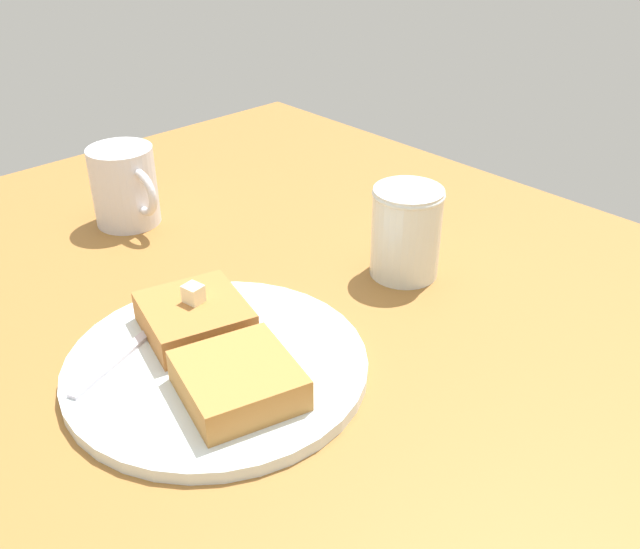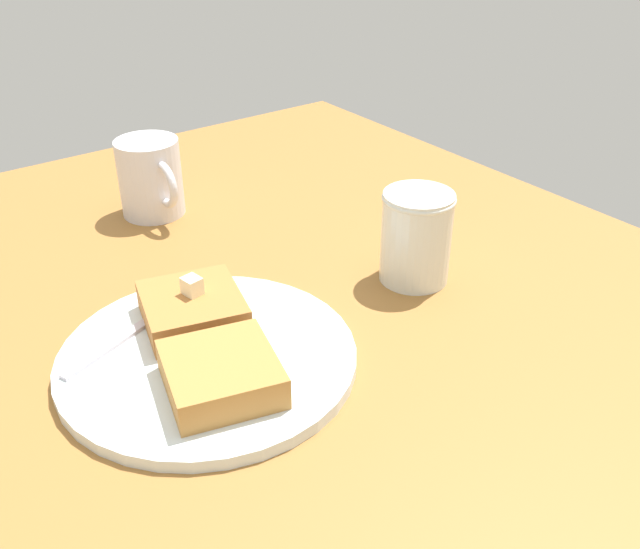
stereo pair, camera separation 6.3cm
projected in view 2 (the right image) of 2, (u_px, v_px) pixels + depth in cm
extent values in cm
cube|color=olive|center=(189.00, 395.00, 58.21)|extent=(108.16, 108.16, 2.86)
cylinder|color=silver|center=(208.00, 358.00, 59.24)|extent=(24.78, 24.78, 1.10)
torus|color=navy|center=(208.00, 356.00, 59.17)|extent=(24.78, 24.78, 0.80)
cube|color=#B06F36|center=(193.00, 309.00, 62.14)|extent=(10.53, 10.27, 2.71)
cube|color=#B0793A|center=(221.00, 374.00, 54.40)|extent=(10.53, 10.27, 2.71)
cube|color=#F8F0C6|center=(192.00, 286.00, 61.37)|extent=(1.78, 1.65, 1.57)
cube|color=silver|center=(110.00, 346.00, 59.40)|extent=(4.43, 9.66, 0.36)
cube|color=silver|center=(163.00, 310.00, 64.06)|extent=(3.06, 3.40, 0.36)
cube|color=silver|center=(179.00, 293.00, 66.62)|extent=(1.45, 3.10, 0.36)
cube|color=silver|center=(184.00, 295.00, 66.37)|extent=(1.45, 3.10, 0.36)
cube|color=silver|center=(188.00, 296.00, 66.11)|extent=(1.45, 3.10, 0.36)
cube|color=silver|center=(193.00, 298.00, 65.86)|extent=(1.45, 3.10, 0.36)
cylinder|color=#33190B|center=(415.00, 246.00, 69.62)|extent=(6.30, 6.30, 7.35)
cylinder|color=silver|center=(416.00, 237.00, 69.15)|extent=(6.85, 6.85, 9.20)
torus|color=silver|center=(419.00, 198.00, 67.03)|extent=(7.08, 7.08, 0.50)
cylinder|color=silver|center=(150.00, 177.00, 82.21)|extent=(7.25, 7.25, 8.94)
torus|color=silver|center=(165.00, 185.00, 79.33)|extent=(5.37, 0.90, 5.37)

